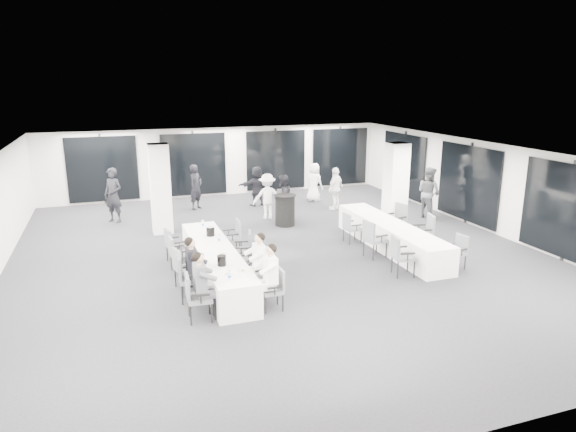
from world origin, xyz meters
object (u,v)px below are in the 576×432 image
object	(u,v)px
chair_main_left_fourth	(177,252)
standing_guest_d	(336,186)
chair_side_left_near	(400,253)
chair_main_right_second	(264,269)
chair_side_left_far	(350,226)
chair_main_left_near	(195,294)
standing_guest_g	(113,192)
chair_main_left_far	(173,243)
chair_side_right_far	(398,218)
banquet_table_main	(216,264)
chair_main_right_mid	(251,255)
chair_main_right_far	(234,235)
chair_side_left_mid	(373,237)
chair_main_left_second	(187,275)
chair_main_right_fourth	(245,248)
standing_guest_a	(196,184)
ice_bucket_far	(210,231)
ice_bucket_near	(222,261)
banquet_table_side	(390,236)
standing_guest_e	(314,180)
standing_guest_b	(283,195)
chair_side_right_near	(458,249)
chair_main_right_near	(275,286)
standing_guest_f	(257,183)
standing_guest_c	(267,193)
cocktail_table	(285,210)
chair_main_left_mid	(183,266)
standing_guest_h	(429,189)
chair_side_right_mid	(425,230)

from	to	relation	value
chair_main_left_fourth	standing_guest_d	distance (m)	7.93
chair_side_left_near	chair_main_right_second	bearing A→B (deg)	-79.82
chair_side_left_far	chair_main_left_near	bearing A→B (deg)	-58.31
chair_main_left_near	standing_guest_g	bearing A→B (deg)	-166.89
chair_main_left_far	chair_side_right_far	bearing A→B (deg)	78.84
banquet_table_main	standing_guest_g	xyz separation A→B (m)	(-2.20, 6.22, 0.67)
chair_main_right_mid	chair_main_right_far	bearing A→B (deg)	10.07
chair_side_left_far	standing_guest_g	distance (m)	8.06
chair_side_left_mid	banquet_table_main	bearing A→B (deg)	-97.28
chair_main_left_second	standing_guest_d	distance (m)	9.10
chair_main_right_second	chair_main_left_second	bearing A→B (deg)	86.59
chair_main_right_mid	chair_main_right_fourth	distance (m)	0.64
standing_guest_a	ice_bucket_far	xyz separation A→B (m)	(-0.61, -5.99, -0.07)
ice_bucket_near	banquet_table_main	bearing A→B (deg)	85.35
chair_main_right_fourth	chair_side_right_far	size ratio (longest dim) A/B	0.96
banquet_table_side	standing_guest_e	xyz separation A→B (m)	(0.20, 6.28, 0.48)
standing_guest_b	standing_guest_d	size ratio (longest dim) A/B	1.02
standing_guest_e	ice_bucket_far	distance (m)	7.81
chair_main_right_second	chair_side_right_near	xyz separation A→B (m)	(5.12, -0.03, -0.09)
chair_main_right_near	banquet_table_side	bearing A→B (deg)	-57.22
chair_main_left_near	standing_guest_d	size ratio (longest dim) A/B	0.55
banquet_table_side	chair_side_left_far	bearing A→B (deg)	133.18
chair_main_right_fourth	standing_guest_f	xyz separation A→B (m)	(2.16, 6.45, 0.31)
chair_side_left_near	standing_guest_c	xyz separation A→B (m)	(-1.49, 6.23, 0.32)
chair_side_left_mid	ice_bucket_far	world-z (taller)	chair_side_left_mid
ice_bucket_far	chair_side_left_far	bearing A→B (deg)	5.43
chair_main_right_mid	standing_guest_e	distance (m)	8.40
chair_main_left_near	chair_main_right_second	size ratio (longest dim) A/B	0.96
chair_main_right_far	standing_guest_e	world-z (taller)	standing_guest_e
cocktail_table	banquet_table_main	bearing A→B (deg)	-128.33
chair_main_left_near	chair_main_left_mid	size ratio (longest dim) A/B	1.01
chair_main_left_far	banquet_table_main	bearing A→B (deg)	16.59
chair_side_right_far	standing_guest_h	world-z (taller)	standing_guest_h
standing_guest_c	standing_guest_h	xyz separation A→B (m)	(5.32, -1.73, 0.12)
cocktail_table	standing_guest_b	world-z (taller)	standing_guest_b
standing_guest_c	chair_main_left_second	bearing A→B (deg)	64.37
cocktail_table	chair_main_left_far	distance (m)	4.62
chair_main_left_near	chair_main_left_far	size ratio (longest dim) A/B	1.06
ice_bucket_far	chair_side_right_near	bearing A→B (deg)	-22.30
chair_main_left_second	chair_side_left_mid	size ratio (longest dim) A/B	1.00
chair_main_right_far	chair_side_right_near	xyz separation A→B (m)	(5.13, -2.98, -0.05)
banquet_table_side	chair_main_left_fourth	distance (m)	5.97
chair_side_left_near	standing_guest_e	xyz separation A→B (m)	(1.03, 8.18, 0.29)
chair_side_left_near	standing_guest_f	bearing A→B (deg)	-160.60
chair_main_left_mid	chair_side_right_near	size ratio (longest dim) A/B	1.12
standing_guest_a	ice_bucket_far	bearing A→B (deg)	-140.93
banquet_table_main	ice_bucket_near	bearing A→B (deg)	-94.65
chair_side_right_far	standing_guest_g	size ratio (longest dim) A/B	0.48
chair_side_left_near	standing_guest_e	bearing A→B (deg)	-176.84
chair_side_right_mid	standing_guest_a	bearing A→B (deg)	51.59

